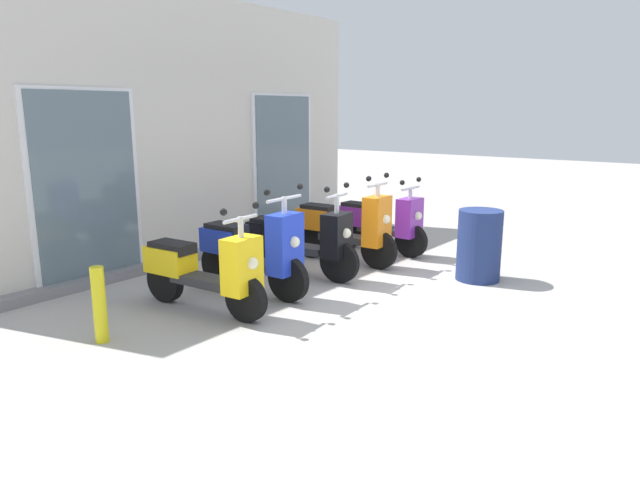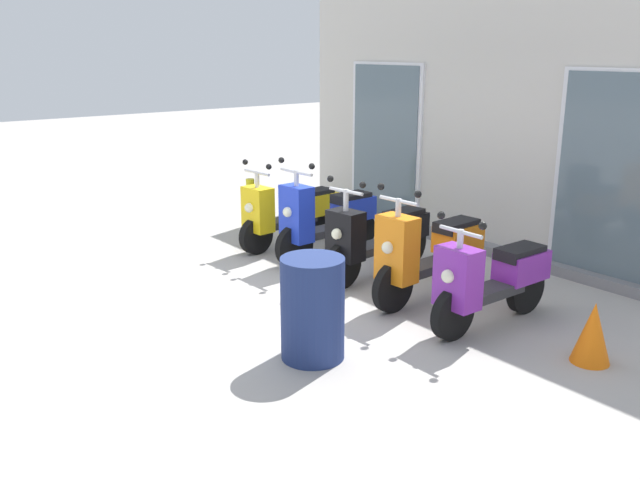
% 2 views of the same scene
% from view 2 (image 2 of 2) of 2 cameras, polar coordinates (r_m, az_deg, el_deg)
% --- Properties ---
extents(ground_plane, '(40.00, 40.00, 0.00)m').
position_cam_2_polar(ground_plane, '(7.00, -2.78, -5.05)').
color(ground_plane, '#A8A39E').
extents(storefront_facade, '(6.60, 0.50, 3.56)m').
position_cam_2_polar(storefront_facade, '(8.78, 14.36, 10.28)').
color(storefront_facade, beige).
rests_on(storefront_facade, ground_plane).
extents(scooter_yellow, '(0.54, 1.60, 1.16)m').
position_cam_2_polar(scooter_yellow, '(8.77, -2.56, 2.35)').
color(scooter_yellow, black).
rests_on(scooter_yellow, ground_plane).
extents(scooter_blue, '(0.63, 1.55, 1.27)m').
position_cam_2_polar(scooter_blue, '(8.18, 0.46, 1.81)').
color(scooter_blue, black).
rests_on(scooter_blue, ground_plane).
extents(scooter_black, '(0.55, 1.66, 1.19)m').
position_cam_2_polar(scooter_black, '(7.59, 4.90, 0.30)').
color(scooter_black, black).
rests_on(scooter_black, ground_plane).
extents(scooter_orange, '(0.54, 1.59, 1.24)m').
position_cam_2_polar(scooter_orange, '(6.92, 9.07, -0.99)').
color(scooter_orange, black).
rests_on(scooter_orange, ground_plane).
extents(scooter_purple, '(0.53, 1.52, 1.12)m').
position_cam_2_polar(scooter_purple, '(6.41, 14.24, -3.20)').
color(scooter_purple, black).
rests_on(scooter_purple, ground_plane).
extents(trash_bin, '(0.53, 0.53, 0.87)m').
position_cam_2_polar(trash_bin, '(5.60, -0.62, -5.78)').
color(trash_bin, navy).
rests_on(trash_bin, ground_plane).
extents(curb_bollard, '(0.12, 0.12, 0.70)m').
position_cam_2_polar(curb_bollard, '(9.76, -5.85, 3.11)').
color(curb_bollard, yellow).
rests_on(curb_bollard, ground_plane).
extents(traffic_cone, '(0.32, 0.32, 0.52)m').
position_cam_2_polar(traffic_cone, '(6.00, 21.95, -7.24)').
color(traffic_cone, orange).
rests_on(traffic_cone, ground_plane).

